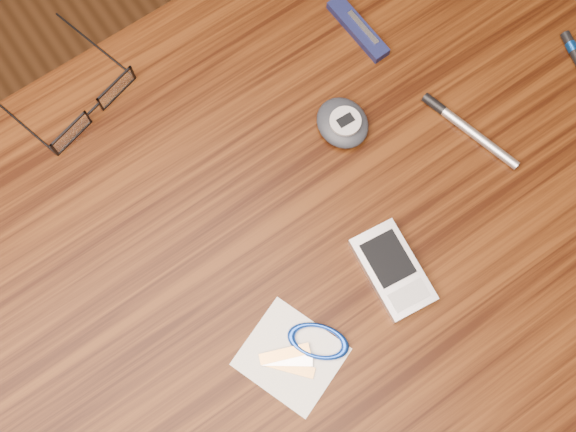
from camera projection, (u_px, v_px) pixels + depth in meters
name	position (u px, v px, depth m)	size (l,w,h in m)	color
ground	(281.00, 349.00, 1.49)	(3.80, 3.80, 0.00)	#472814
desk	(276.00, 292.00, 0.87)	(1.00, 0.70, 0.75)	#3A1B09
eyeglasses	(89.00, 107.00, 0.82)	(0.16, 0.16, 0.03)	black
pda_phone	(393.00, 270.00, 0.77)	(0.07, 0.11, 0.02)	silver
pedometer	(343.00, 123.00, 0.81)	(0.06, 0.07, 0.03)	#22232C
notepad_keys	(305.00, 349.00, 0.75)	(0.13, 0.12, 0.01)	silver
pocket_knife	(358.00, 28.00, 0.85)	(0.02, 0.09, 0.01)	#101637
silver_pen	(463.00, 125.00, 0.82)	(0.04, 0.13, 0.01)	#BCBBC0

